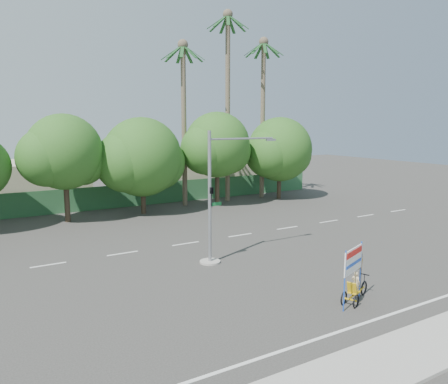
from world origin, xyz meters
TOP-DOWN VIEW (x-y plane):
  - ground at (0.00, 0.00)m, footprint 120.00×120.00m
  - sidewalk_near at (0.00, -7.50)m, footprint 50.00×2.40m
  - fence at (0.00, 21.50)m, footprint 38.00×0.08m
  - building_left at (-10.00, 26.00)m, footprint 12.00×8.00m
  - building_right at (8.00, 26.00)m, footprint 14.00×8.00m
  - tree_left at (-7.05, 18.00)m, footprint 6.66×5.60m
  - tree_center at (-1.05, 18.00)m, footprint 7.62×6.40m
  - tree_right at (5.95, 18.00)m, footprint 6.90×5.80m
  - tree_far_right at (12.95, 18.00)m, footprint 7.38×6.20m
  - palm_tall at (8.00, 19.50)m, footprint 3.73×3.79m
  - palm_mid at (12.00, 19.50)m, footprint 3.73×3.79m
  - palm_short at (3.50, 19.50)m, footprint 3.73×3.79m
  - traffic_signal at (-2.20, 3.98)m, footprint 4.72×1.10m
  - trike_billboard at (0.10, -3.64)m, footprint 2.42×1.15m

SIDE VIEW (x-z plane):
  - ground at x=0.00m, z-range 0.00..0.00m
  - sidewalk_near at x=0.00m, z-range 0.00..0.12m
  - fence at x=0.00m, z-range 0.00..2.00m
  - trike_billboard at x=0.10m, z-range -0.25..2.28m
  - building_right at x=8.00m, z-range 0.00..3.60m
  - building_left at x=-10.00m, z-range 0.00..4.00m
  - traffic_signal at x=-2.20m, z-range -0.58..6.42m
  - tree_center at x=-1.05m, z-range 0.54..8.39m
  - tree_far_right at x=12.95m, z-range 0.68..8.61m
  - tree_left at x=-7.05m, z-range 1.02..9.09m
  - tree_right at x=5.95m, z-range 1.06..9.42m
  - palm_short at x=3.50m, z-range 1.64..16.09m
  - palm_mid at x=12.00m, z-range 1.67..17.12m
  - palm_tall at x=8.00m, z-range 1.74..19.19m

